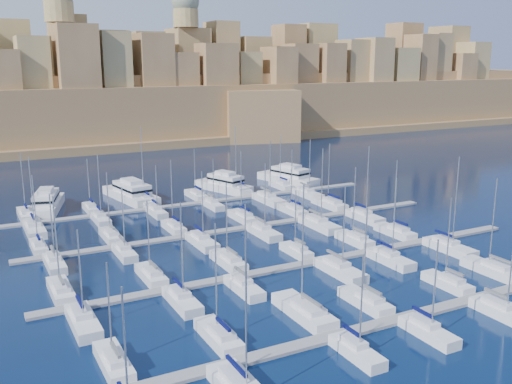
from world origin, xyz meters
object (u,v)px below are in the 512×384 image
sailboat_0 (114,362)px  sailboat_2 (304,311)px  motor_yacht_a (47,203)px  sailboat_4 (448,283)px  motor_yacht_b (131,193)px  motor_yacht_c (224,184)px  motor_yacht_d (289,176)px

sailboat_0 → sailboat_2: bearing=2.8°
sailboat_0 → sailboat_2: 24.21m
motor_yacht_a → sailboat_4: bearing=-58.1°
sailboat_4 → motor_yacht_b: (-25.38, 71.73, 1.00)m
sailboat_0 → motor_yacht_a: bearing=87.4°
motor_yacht_c → motor_yacht_d: same height
motor_yacht_d → motor_yacht_a: bearing=-179.6°
sailboat_4 → motor_yacht_d: size_ratio=0.72×
sailboat_0 → motor_yacht_c: size_ratio=0.71×
motor_yacht_c → motor_yacht_b: bearing=176.4°
motor_yacht_a → sailboat_0: bearing=-92.6°
motor_yacht_b → motor_yacht_c: bearing=-3.6°
sailboat_4 → motor_yacht_a: 83.24m
sailboat_4 → motor_yacht_c: 70.35m
sailboat_2 → motor_yacht_d: (39.40, 69.72, 0.94)m
motor_yacht_c → sailboat_4: bearing=-87.9°
motor_yacht_b → motor_yacht_d: same height
motor_yacht_d → sailboat_0: bearing=-131.9°
sailboat_0 → motor_yacht_a: sailboat_0 is taller
sailboat_0 → motor_yacht_b: sailboat_0 is taller
sailboat_2 → sailboat_4: (23.03, -1.42, -0.05)m
sailboat_4 → motor_yacht_d: 73.01m
sailboat_2 → motor_yacht_d: sailboat_2 is taller
sailboat_2 → sailboat_4: 23.07m
sailboat_4 → motor_yacht_c: bearing=92.1°
sailboat_2 → motor_yacht_d: size_ratio=0.93×
sailboat_0 → motor_yacht_a: size_ratio=0.68×
sailboat_0 → sailboat_2: sailboat_2 is taller
motor_yacht_a → motor_yacht_c: 41.34m
sailboat_2 → motor_yacht_a: sailboat_2 is taller
motor_yacht_b → motor_yacht_d: (41.76, -0.59, 0.00)m
motor_yacht_a → motor_yacht_b: same height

